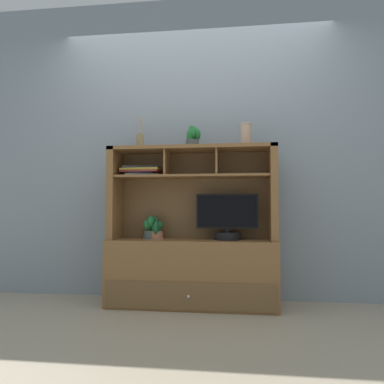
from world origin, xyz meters
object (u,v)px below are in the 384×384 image
Objects in this scene: potted_orchid at (157,230)px; tv_monitor at (227,221)px; magazine_stack_left at (142,171)px; potted_fern at (150,227)px; potted_succulent at (193,138)px; ceramic_vase at (246,134)px; media_console at (192,256)px; diffuser_bottle at (140,141)px.

tv_monitor is at bearing -1.48° from potted_orchid.
magazine_stack_left is at bearing 176.51° from potted_orchid.
magazine_stack_left is at bearing 177.70° from potted_fern.
tv_monitor reaches higher than potted_orchid.
ceramic_vase is (0.46, -0.04, 0.01)m from potted_succulent.
media_console reaches higher than potted_fern.
potted_succulent is at bearing -1.60° from magazine_stack_left.
ceramic_vase is (0.16, -0.03, 0.73)m from tv_monitor.
diffuser_bottle is (-0.15, -0.02, 0.78)m from potted_orchid.
potted_succulent is at bearing -1.46° from potted_fern.
tv_monitor is 1.89× the size of diffuser_bottle.
magazine_stack_left is at bearing 176.73° from media_console.
diffuser_bottle reaches higher than potted_fern.
magazine_stack_left is (-0.13, 0.01, 0.51)m from potted_orchid.
tv_monitor is 0.62m from potted_orchid.
potted_orchid is 0.98× the size of potted_succulent.
potted_fern is (-0.67, 0.02, -0.06)m from tv_monitor.
magazine_stack_left is 1.81× the size of potted_succulent.
potted_orchid is at bearing 6.62° from diffuser_bottle.
media_console is 7.48× the size of ceramic_vase.
ceramic_vase is (0.92, -0.02, 0.03)m from diffuser_bottle.
ceramic_vase is at bearing -3.14° from magazine_stack_left.
media_console is 7.07× the size of potted_fern.
media_console is 5.13× the size of diffuser_bottle.
tv_monitor is at bearing 170.90° from ceramic_vase.
potted_orchid is 1.03× the size of ceramic_vase.
media_console is at bearing -0.04° from diffuser_bottle.
ceramic_vase is (0.83, -0.05, 0.79)m from potted_fern.
media_console is at bearing -3.47° from potted_fern.
media_console is 7.13× the size of potted_succulent.
tv_monitor is at bearing 0.09° from diffuser_bottle.
potted_succulent is (0.00, 0.01, 1.02)m from media_console.
diffuser_bottle is at bearing -166.20° from potted_fern.
ceramic_vase reaches higher than tv_monitor.
potted_succulent is (0.45, -0.01, 0.29)m from magazine_stack_left.
diffuser_bottle is (-0.01, -0.03, 0.26)m from magazine_stack_left.
ceramic_vase is at bearing -3.02° from media_console.
potted_fern is at bearing 178.54° from potted_succulent.
potted_fern is at bearing 13.80° from diffuser_bottle.
tv_monitor is 2.60× the size of potted_fern.
diffuser_bottle is (-0.76, -0.00, 0.70)m from tv_monitor.
magazine_stack_left reaches higher than potted_fern.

